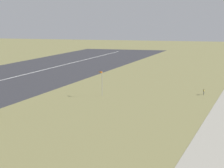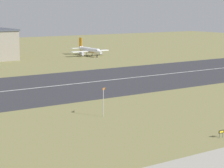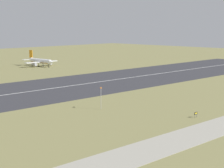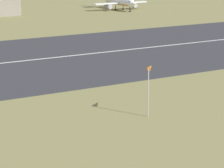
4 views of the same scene
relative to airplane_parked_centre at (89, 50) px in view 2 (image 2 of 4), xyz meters
The scene contains 6 objects.
ground_plane 142.56m from the airplane_parked_centre, 114.32° to the right, with size 604.30×604.30×0.00m, color olive.
runway_strip 95.49m from the airplane_parked_centre, 127.95° to the right, with size 364.30×53.46×0.06m, color #333338.
runway_centreline 95.49m from the airplane_parked_centre, 127.95° to the right, with size 327.87×0.70×0.01m, color silver.
airplane_parked_centre is the anchor object (origin of this frame).
windsock_pole 136.41m from the airplane_parked_centre, 119.29° to the right, with size 1.94×1.99×6.97m.
runway_sign 157.89m from the airplane_parked_centre, 111.23° to the right, with size 1.37×0.13×1.53m.
Camera 2 is at (-63.11, -20.34, 25.26)m, focal length 70.00 mm.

